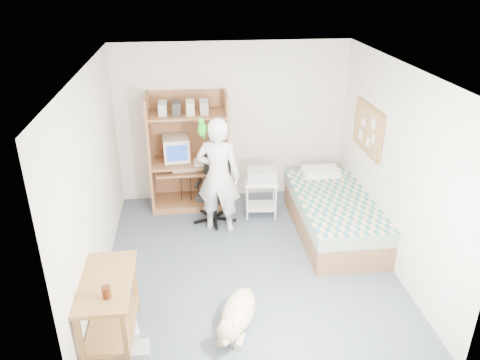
{
  "coord_description": "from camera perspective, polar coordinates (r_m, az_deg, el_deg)",
  "views": [
    {
      "loc": [
        -0.67,
        -5.0,
        3.54
      ],
      "look_at": [
        -0.07,
        0.3,
        1.05
      ],
      "focal_mm": 35.0,
      "sensor_mm": 36.0,
      "label": 1
    }
  ],
  "objects": [
    {
      "name": "floor_box_b",
      "position": [
        5.04,
        -12.02,
        -19.6
      ],
      "size": [
        0.19,
        0.23,
        0.08
      ],
      "primitive_type": "cube",
      "rotation": [
        0.0,
        0.0,
        0.06
      ],
      "color": "#A7A6A2",
      "rests_on": "floor"
    },
    {
      "name": "pencil_cup",
      "position": [
        7.19,
        -3.39,
        2.78
      ],
      "size": [
        0.08,
        0.08,
        0.12
      ],
      "primitive_type": "cylinder",
      "color": "gold",
      "rests_on": "computer_hutch"
    },
    {
      "name": "wall_back",
      "position": [
        7.39,
        -0.92,
        7.0
      ],
      "size": [
        3.6,
        0.02,
        2.5
      ],
      "primitive_type": "cube",
      "color": "beige",
      "rests_on": "floor"
    },
    {
      "name": "keyboard",
      "position": [
        7.18,
        -6.44,
        1.31
      ],
      "size": [
        0.46,
        0.19,
        0.03
      ],
      "primitive_type": "cube",
      "rotation": [
        0.0,
        0.0,
        0.07
      ],
      "color": "beige",
      "rests_on": "computer_hutch"
    },
    {
      "name": "bed",
      "position": [
        6.78,
        11.33,
        -4.14
      ],
      "size": [
        1.02,
        2.02,
        0.66
      ],
      "color": "brown",
      "rests_on": "floor"
    },
    {
      "name": "floor",
      "position": [
        6.16,
        1.01,
        -10.02
      ],
      "size": [
        4.0,
        4.0,
        0.0
      ],
      "primitive_type": "plane",
      "color": "#444D5C",
      "rests_on": "ground"
    },
    {
      "name": "crt_monitor",
      "position": [
        7.23,
        -7.81,
        3.82
      ],
      "size": [
        0.42,
        0.44,
        0.36
      ],
      "rotation": [
        0.0,
        0.0,
        0.09
      ],
      "color": "beige",
      "rests_on": "computer_hutch"
    },
    {
      "name": "drink_glass",
      "position": [
        4.54,
        -15.98,
        -13.02
      ],
      "size": [
        0.08,
        0.08,
        0.12
      ],
      "primitive_type": "cylinder",
      "color": "#40190A",
      "rests_on": "side_desk"
    },
    {
      "name": "ceiling",
      "position": [
        5.15,
        1.22,
        13.39
      ],
      "size": [
        3.6,
        4.0,
        0.02
      ],
      "primitive_type": "cube",
      "color": "white",
      "rests_on": "wall_back"
    },
    {
      "name": "office_chair",
      "position": [
        6.97,
        -3.03,
        -2.11
      ],
      "size": [
        0.58,
        0.58,
        1.02
      ],
      "rotation": [
        0.0,
        0.0,
        -0.31
      ],
      "color": "black",
      "rests_on": "floor"
    },
    {
      "name": "printer_cart",
      "position": [
        7.08,
        2.57,
        -1.46
      ],
      "size": [
        0.52,
        0.43,
        0.58
      ],
      "rotation": [
        0.0,
        0.0,
        -0.09
      ],
      "color": "white",
      "rests_on": "floor"
    },
    {
      "name": "side_desk",
      "position": [
        4.95,
        -15.69,
        -14.08
      ],
      "size": [
        0.5,
        1.0,
        0.75
      ],
      "color": "brown",
      "rests_on": "floor"
    },
    {
      "name": "wall_right",
      "position": [
        6.03,
        18.33,
        1.39
      ],
      "size": [
        0.02,
        4.0,
        2.5
      ],
      "primitive_type": "cube",
      "color": "beige",
      "rests_on": "floor"
    },
    {
      "name": "printer",
      "position": [
        6.95,
        2.62,
        0.64
      ],
      "size": [
        0.45,
        0.36,
        0.18
      ],
      "primitive_type": "cube",
      "rotation": [
        0.0,
        0.0,
        -0.09
      ],
      "color": "#B1B0AC",
      "rests_on": "printer_cart"
    },
    {
      "name": "person",
      "position": [
        6.49,
        -2.66,
        0.47
      ],
      "size": [
        0.71,
        0.57,
        1.69
      ],
      "primitive_type": "imported",
      "rotation": [
        0.0,
        0.0,
        2.84
      ],
      "color": "silver",
      "rests_on": "floor"
    },
    {
      "name": "wall_left",
      "position": [
        5.61,
        -17.44,
        -0.26
      ],
      "size": [
        0.02,
        4.0,
        2.5
      ],
      "primitive_type": "cube",
      "color": "beige",
      "rests_on": "floor"
    },
    {
      "name": "dog",
      "position": [
        5.13,
        -0.35,
        -16.03
      ],
      "size": [
        0.56,
        1.0,
        0.39
      ],
      "rotation": [
        0.0,
        0.0,
        -0.37
      ],
      "color": "#C9B687",
      "rests_on": "floor"
    },
    {
      "name": "floor_box_a",
      "position": [
        5.23,
        -13.64,
        -17.72
      ],
      "size": [
        0.29,
        0.25,
        0.1
      ],
      "primitive_type": "cube",
      "rotation": [
        0.0,
        0.0,
        0.22
      ],
      "color": "silver",
      "rests_on": "floor"
    },
    {
      "name": "computer_hutch",
      "position": [
        7.26,
        -6.21,
        2.91
      ],
      "size": [
        1.2,
        0.63,
        1.8
      ],
      "color": "brown",
      "rests_on": "floor"
    },
    {
      "name": "corkboard",
      "position": [
        6.72,
        15.33,
        6.02
      ],
      "size": [
        0.04,
        0.94,
        0.66
      ],
      "color": "#9E7047",
      "rests_on": "wall_right"
    },
    {
      "name": "parrot",
      "position": [
        6.24,
        -4.65,
        6.3
      ],
      "size": [
        0.12,
        0.21,
        0.34
      ],
      "rotation": [
        0.0,
        0.0,
        -0.31
      ],
      "color": "#1E9816",
      "rests_on": "person"
    }
  ]
}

